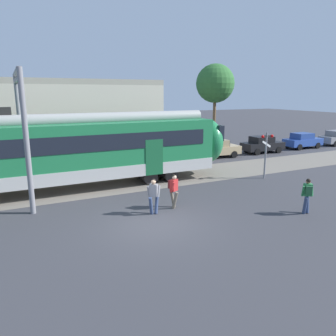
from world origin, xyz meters
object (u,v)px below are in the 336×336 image
(pedestrian_green, at_px, (307,193))
(crossing_signal, at_px, (266,148))
(pedestrian_red, at_px, (173,188))
(pedestrian_grey, at_px, (154,193))
(parked_car_blue, at_px, (303,141))
(parked_car_black, at_px, (262,144))
(parked_car_tan, at_px, (217,148))

(pedestrian_green, xyz_separation_m, crossing_signal, (2.76, 5.80, 1.02))
(pedestrian_red, height_order, pedestrian_green, same)
(pedestrian_grey, relative_size, crossing_signal, 0.56)
(pedestrian_grey, bearing_deg, parked_car_blue, 26.36)
(pedestrian_green, distance_m, parked_car_black, 15.97)
(pedestrian_green, distance_m, parked_car_blue, 19.72)
(parked_car_tan, relative_size, parked_car_black, 1.01)
(pedestrian_green, relative_size, crossing_signal, 0.56)
(parked_car_black, height_order, parked_car_blue, same)
(pedestrian_grey, xyz_separation_m, parked_car_tan, (10.29, 10.07, -0.21))
(pedestrian_grey, xyz_separation_m, crossing_signal, (9.05, 2.76, 1.02))
(pedestrian_red, relative_size, crossing_signal, 0.56)
(parked_car_tan, xyz_separation_m, parked_car_black, (5.09, 0.01, 0.00))
(pedestrian_grey, distance_m, parked_car_blue, 23.21)
(pedestrian_grey, xyz_separation_m, pedestrian_red, (1.17, 0.35, 0.00))
(parked_car_tan, bearing_deg, parked_car_blue, 1.27)
(parked_car_blue, relative_size, crossing_signal, 1.34)
(pedestrian_green, relative_size, parked_car_blue, 0.42)
(parked_car_black, bearing_deg, parked_car_tan, -179.86)
(parked_car_blue, xyz_separation_m, crossing_signal, (-11.75, -7.55, 1.23))
(pedestrian_red, height_order, parked_car_black, pedestrian_red)
(pedestrian_green, height_order, parked_car_tan, pedestrian_green)
(pedestrian_green, xyz_separation_m, parked_car_tan, (4.01, 13.12, -0.21))
(pedestrian_red, xyz_separation_m, parked_car_black, (14.20, 9.74, -0.21))
(pedestrian_green, xyz_separation_m, parked_car_black, (9.10, 13.13, -0.21))
(pedestrian_red, xyz_separation_m, crossing_signal, (7.87, 2.41, 1.02))
(parked_car_tan, distance_m, crossing_signal, 7.52)
(parked_car_tan, height_order, crossing_signal, crossing_signal)
(pedestrian_grey, distance_m, parked_car_black, 18.39)
(pedestrian_grey, distance_m, crossing_signal, 9.51)
(pedestrian_grey, distance_m, pedestrian_red, 1.22)
(pedestrian_green, relative_size, parked_car_black, 0.41)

